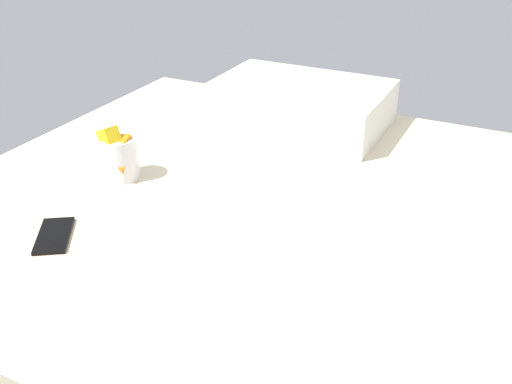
% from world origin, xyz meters
% --- Properties ---
extents(bed_mattress, '(1.80, 1.40, 0.18)m').
position_xyz_m(bed_mattress, '(0.00, 0.00, 0.09)').
color(bed_mattress, beige).
rests_on(bed_mattress, ground).
extents(snack_cup, '(0.09, 0.09, 0.15)m').
position_xyz_m(snack_cup, '(-0.51, -0.06, 0.24)').
color(snack_cup, silver).
rests_on(snack_cup, bed_mattress).
extents(cell_phone, '(0.13, 0.15, 0.01)m').
position_xyz_m(cell_phone, '(-0.47, -0.36, 0.18)').
color(cell_phone, black).
rests_on(cell_phone, bed_mattress).
extents(pillow, '(0.52, 0.36, 0.13)m').
position_xyz_m(pillow, '(-0.25, 0.48, 0.24)').
color(pillow, white).
rests_on(pillow, bed_mattress).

